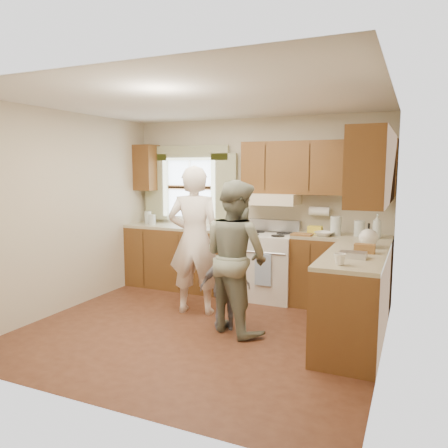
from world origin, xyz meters
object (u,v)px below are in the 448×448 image
at_px(woman_left, 195,240).
at_px(child, 225,287).
at_px(woman_right, 236,257).
at_px(stove, 268,265).

bearing_deg(woman_left, child, 133.48).
bearing_deg(woman_right, woman_left, -1.35).
bearing_deg(child, woman_left, -60.51).
xyz_separation_m(stove, woman_right, (0.05, -1.30, 0.37)).
bearing_deg(woman_left, stove, -137.73).
distance_m(woman_left, child, 0.82).
height_order(stove, child, stove).
height_order(woman_left, child, woman_left).
height_order(stove, woman_left, woman_left).
relative_size(woman_left, child, 1.91).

